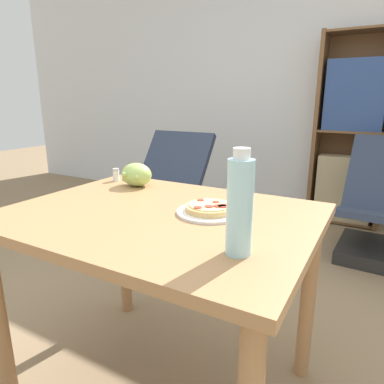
{
  "coord_description": "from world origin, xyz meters",
  "views": [
    {
      "loc": [
        0.69,
        -1.01,
        1.15
      ],
      "look_at": [
        0.1,
        0.05,
        0.82
      ],
      "focal_mm": 32.0,
      "sensor_mm": 36.0,
      "label": 1
    }
  ],
  "objects_px": {
    "pizza_on_plate": "(210,210)",
    "drink_bottle": "(240,206)",
    "lounge_chair_near": "(163,206)",
    "lounge_chair_far": "(384,221)",
    "grape_bunch": "(136,175)",
    "bookshelf": "(350,139)",
    "salt_shaker": "(116,175)"
  },
  "relations": [
    {
      "from": "pizza_on_plate",
      "to": "drink_bottle",
      "type": "distance_m",
      "value": 0.35
    },
    {
      "from": "pizza_on_plate",
      "to": "drink_bottle",
      "type": "xyz_separation_m",
      "value": [
        0.21,
        -0.25,
        0.12
      ]
    },
    {
      "from": "pizza_on_plate",
      "to": "drink_bottle",
      "type": "bearing_deg",
      "value": -50.73
    },
    {
      "from": "salt_shaker",
      "to": "lounge_chair_near",
      "type": "height_order",
      "value": "lounge_chair_near"
    },
    {
      "from": "salt_shaker",
      "to": "bookshelf",
      "type": "height_order",
      "value": "bookshelf"
    },
    {
      "from": "salt_shaker",
      "to": "lounge_chair_far",
      "type": "xyz_separation_m",
      "value": [
        1.21,
        1.51,
        -0.51
      ]
    },
    {
      "from": "grape_bunch",
      "to": "drink_bottle",
      "type": "distance_m",
      "value": 0.82
    },
    {
      "from": "bookshelf",
      "to": "salt_shaker",
      "type": "bearing_deg",
      "value": -111.25
    },
    {
      "from": "grape_bunch",
      "to": "bookshelf",
      "type": "xyz_separation_m",
      "value": [
        0.71,
        2.25,
        -0.02
      ]
    },
    {
      "from": "drink_bottle",
      "to": "salt_shaker",
      "type": "bearing_deg",
      "value": 150.11
    },
    {
      "from": "drink_bottle",
      "to": "lounge_chair_far",
      "type": "height_order",
      "value": "drink_bottle"
    },
    {
      "from": "pizza_on_plate",
      "to": "grape_bunch",
      "type": "xyz_separation_m",
      "value": [
        -0.47,
        0.19,
        0.04
      ]
    },
    {
      "from": "grape_bunch",
      "to": "bookshelf",
      "type": "distance_m",
      "value": 2.35
    },
    {
      "from": "pizza_on_plate",
      "to": "salt_shaker",
      "type": "height_order",
      "value": "salt_shaker"
    },
    {
      "from": "lounge_chair_near",
      "to": "drink_bottle",
      "type": "bearing_deg",
      "value": -49.76
    },
    {
      "from": "drink_bottle",
      "to": "bookshelf",
      "type": "relative_size",
      "value": 0.16
    },
    {
      "from": "lounge_chair_far",
      "to": "bookshelf",
      "type": "distance_m",
      "value": 0.93
    },
    {
      "from": "salt_shaker",
      "to": "bookshelf",
      "type": "bearing_deg",
      "value": 68.75
    },
    {
      "from": "salt_shaker",
      "to": "lounge_chair_near",
      "type": "xyz_separation_m",
      "value": [
        -0.42,
        1.02,
        -0.51
      ]
    },
    {
      "from": "pizza_on_plate",
      "to": "bookshelf",
      "type": "xyz_separation_m",
      "value": [
        0.23,
        2.44,
        0.02
      ]
    },
    {
      "from": "pizza_on_plate",
      "to": "lounge_chair_near",
      "type": "relative_size",
      "value": 0.27
    },
    {
      "from": "lounge_chair_near",
      "to": "bookshelf",
      "type": "relative_size",
      "value": 0.51
    },
    {
      "from": "pizza_on_plate",
      "to": "salt_shaker",
      "type": "xyz_separation_m",
      "value": [
        -0.63,
        0.22,
        0.02
      ]
    },
    {
      "from": "drink_bottle",
      "to": "salt_shaker",
      "type": "relative_size",
      "value": 4.46
    },
    {
      "from": "lounge_chair_near",
      "to": "bookshelf",
      "type": "height_order",
      "value": "bookshelf"
    },
    {
      "from": "lounge_chair_far",
      "to": "bookshelf",
      "type": "xyz_separation_m",
      "value": [
        -0.35,
        0.7,
        0.51
      ]
    },
    {
      "from": "salt_shaker",
      "to": "grape_bunch",
      "type": "bearing_deg",
      "value": -12.61
    },
    {
      "from": "pizza_on_plate",
      "to": "salt_shaker",
      "type": "distance_m",
      "value": 0.67
    },
    {
      "from": "drink_bottle",
      "to": "lounge_chair_far",
      "type": "bearing_deg",
      "value": 79.42
    },
    {
      "from": "lounge_chair_near",
      "to": "lounge_chair_far",
      "type": "bearing_deg",
      "value": 17.24
    },
    {
      "from": "grape_bunch",
      "to": "drink_bottle",
      "type": "bearing_deg",
      "value": -33.17
    },
    {
      "from": "lounge_chair_far",
      "to": "lounge_chair_near",
      "type": "bearing_deg",
      "value": -160.46
    }
  ]
}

